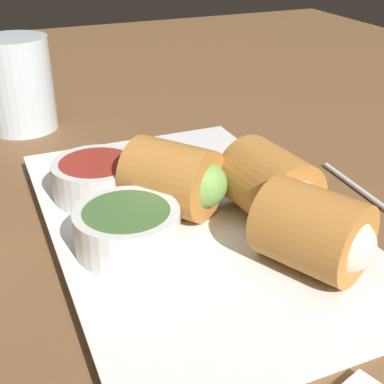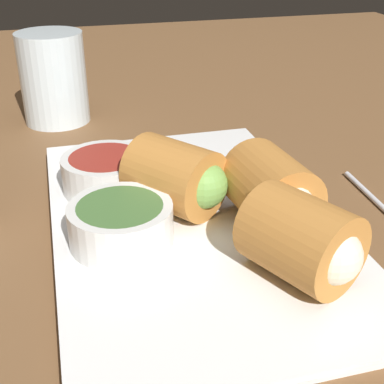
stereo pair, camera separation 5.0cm
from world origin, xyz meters
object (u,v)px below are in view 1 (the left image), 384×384
at_px(serving_plate, 192,225).
at_px(dipping_bowl_near, 127,227).
at_px(drinking_glass, 19,84).
at_px(dipping_bowl_far, 97,177).

height_order(serving_plate, dipping_bowl_near, dipping_bowl_near).
bearing_deg(drinking_glass, serving_plate, -162.51).
distance_m(dipping_bowl_near, dipping_bowl_far, 0.09).
relative_size(serving_plate, drinking_glass, 3.24).
relative_size(serving_plate, dipping_bowl_far, 4.56).
relative_size(dipping_bowl_near, drinking_glass, 0.71).
bearing_deg(dipping_bowl_near, dipping_bowl_far, -0.10).
relative_size(serving_plate, dipping_bowl_near, 4.56).
distance_m(dipping_bowl_near, drinking_glass, 0.31).
distance_m(serving_plate, drinking_glass, 0.31).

